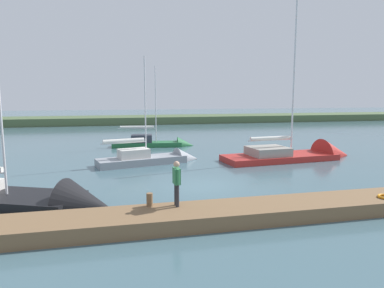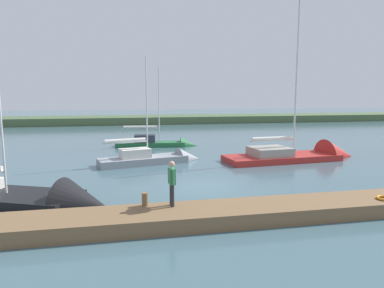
{
  "view_description": "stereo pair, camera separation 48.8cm",
  "coord_description": "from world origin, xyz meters",
  "px_view_note": "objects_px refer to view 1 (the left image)",
  "views": [
    {
      "loc": [
        4.48,
        16.89,
        4.71
      ],
      "look_at": [
        0.06,
        -2.43,
        1.89
      ],
      "focal_mm": 31.93,
      "sensor_mm": 36.0,
      "label": 1
    },
    {
      "loc": [
        4.0,
        17.0,
        4.71
      ],
      "look_at": [
        0.06,
        -2.43,
        1.89
      ],
      "focal_mm": 31.93,
      "sensor_mm": 36.0,
      "label": 2
    }
  ],
  "objects_px": {
    "sailboat_near_dock": "(158,145)",
    "sailboat_far_left": "(305,157)",
    "sailboat_behind_pier": "(34,203)",
    "mooring_post_near": "(150,200)",
    "sailboat_inner_slip": "(156,161)",
    "person_on_dock": "(177,180)"
  },
  "relations": [
    {
      "from": "mooring_post_near",
      "to": "sailboat_behind_pier",
      "type": "xyz_separation_m",
      "value": [
        4.74,
        -2.97,
        -0.74
      ]
    },
    {
      "from": "sailboat_near_dock",
      "to": "person_on_dock",
      "type": "bearing_deg",
      "value": -88.62
    },
    {
      "from": "sailboat_far_left",
      "to": "sailboat_near_dock",
      "type": "relative_size",
      "value": 1.58
    },
    {
      "from": "sailboat_inner_slip",
      "to": "sailboat_near_dock",
      "type": "height_order",
      "value": "sailboat_near_dock"
    },
    {
      "from": "sailboat_inner_slip",
      "to": "mooring_post_near",
      "type": "bearing_deg",
      "value": -112.0
    },
    {
      "from": "sailboat_behind_pier",
      "to": "person_on_dock",
      "type": "relative_size",
      "value": 6.46
    },
    {
      "from": "sailboat_inner_slip",
      "to": "sailboat_behind_pier",
      "type": "height_order",
      "value": "sailboat_behind_pier"
    },
    {
      "from": "sailboat_behind_pier",
      "to": "person_on_dock",
      "type": "height_order",
      "value": "sailboat_behind_pier"
    },
    {
      "from": "sailboat_behind_pier",
      "to": "person_on_dock",
      "type": "distance_m",
      "value": 6.73
    },
    {
      "from": "sailboat_inner_slip",
      "to": "sailboat_behind_pier",
      "type": "distance_m",
      "value": 10.33
    },
    {
      "from": "sailboat_inner_slip",
      "to": "sailboat_far_left",
      "type": "xyz_separation_m",
      "value": [
        -11.13,
        0.87,
        0.01
      ]
    },
    {
      "from": "sailboat_near_dock",
      "to": "mooring_post_near",
      "type": "bearing_deg",
      "value": -91.67
    },
    {
      "from": "sailboat_far_left",
      "to": "person_on_dock",
      "type": "xyz_separation_m",
      "value": [
        11.72,
        10.48,
        1.42
      ]
    },
    {
      "from": "sailboat_behind_pier",
      "to": "sailboat_near_dock",
      "type": "relative_size",
      "value": 1.36
    },
    {
      "from": "mooring_post_near",
      "to": "person_on_dock",
      "type": "distance_m",
      "value": 1.27
    },
    {
      "from": "sailboat_behind_pier",
      "to": "mooring_post_near",
      "type": "bearing_deg",
      "value": -8.66
    },
    {
      "from": "sailboat_inner_slip",
      "to": "sailboat_near_dock",
      "type": "bearing_deg",
      "value": 68.07
    },
    {
      "from": "sailboat_near_dock",
      "to": "sailboat_far_left",
      "type": "bearing_deg",
      "value": -34.56
    },
    {
      "from": "mooring_post_near",
      "to": "sailboat_inner_slip",
      "type": "distance_m",
      "value": 11.26
    },
    {
      "from": "sailboat_far_left",
      "to": "sailboat_near_dock",
      "type": "distance_m",
      "value": 13.28
    },
    {
      "from": "sailboat_far_left",
      "to": "person_on_dock",
      "type": "bearing_deg",
      "value": -143.58
    },
    {
      "from": "mooring_post_near",
      "to": "sailboat_far_left",
      "type": "height_order",
      "value": "sailboat_far_left"
    }
  ]
}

